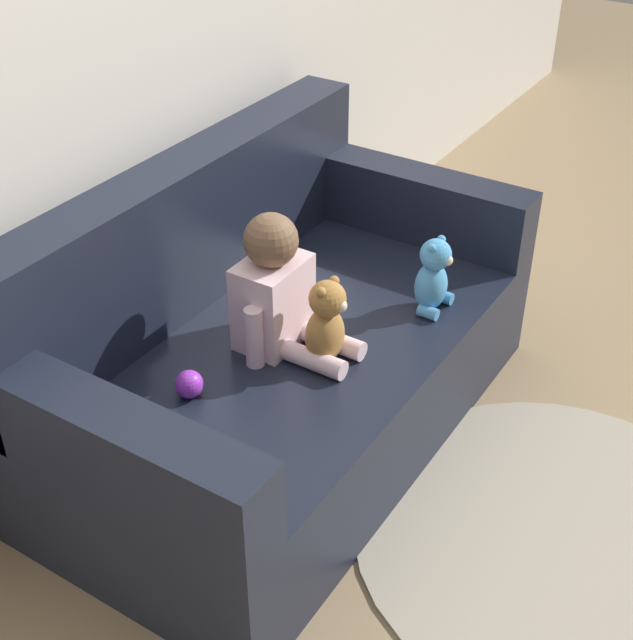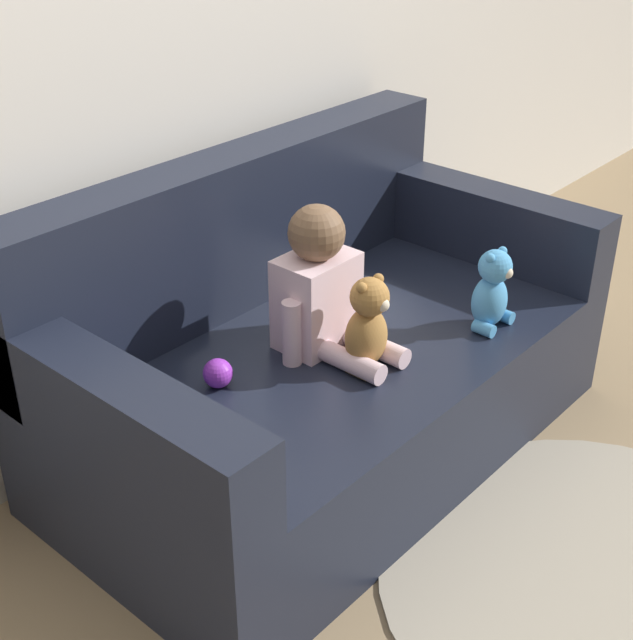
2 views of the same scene
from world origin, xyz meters
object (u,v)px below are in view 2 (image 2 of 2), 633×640
object	(u,v)px
person_baby	(321,290)
teddy_bear_brown	(368,325)
toy_ball	(218,373)
plush_toy_side	(492,291)
couch	(315,357)

from	to	relation	value
person_baby	teddy_bear_brown	world-z (taller)	person_baby
person_baby	toy_ball	world-z (taller)	person_baby
plush_toy_side	teddy_bear_brown	bearing A→B (deg)	161.90
teddy_bear_brown	plush_toy_side	size ratio (longest dim) A/B	1.09
couch	toy_ball	world-z (taller)	couch
teddy_bear_brown	plush_toy_side	xyz separation A→B (m)	(0.42, -0.14, -0.01)
person_baby	plush_toy_side	xyz separation A→B (m)	(0.42, -0.31, -0.06)
couch	plush_toy_side	size ratio (longest dim) A/B	6.77
toy_ball	teddy_bear_brown	bearing A→B (deg)	-34.04
person_baby	couch	bearing A→B (deg)	52.83
couch	toy_ball	xyz separation A→B (m)	(-0.41, -0.01, 0.14)
person_baby	teddy_bear_brown	distance (m)	0.18
couch	teddy_bear_brown	bearing A→B (deg)	-102.91
plush_toy_side	toy_ball	xyz separation A→B (m)	(-0.78, 0.38, -0.08)
teddy_bear_brown	toy_ball	bearing A→B (deg)	145.96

